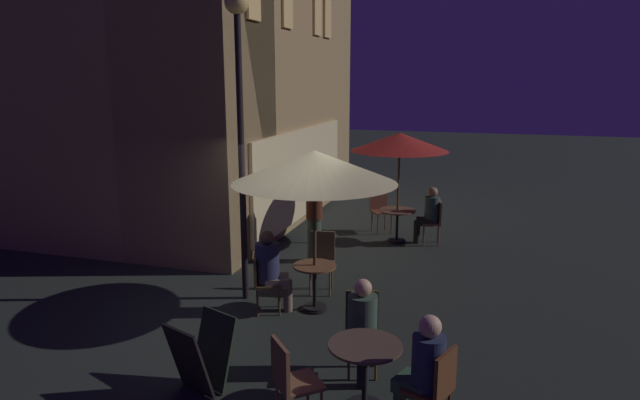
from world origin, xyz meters
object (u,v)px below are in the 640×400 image
(cafe_chair_1, at_px, (262,279))
(patron_seated_1, at_px, (429,212))
(patron_seated_3, at_px, (363,322))
(cafe_chair_0, at_px, (322,256))
(patron_standing_4, at_px, (314,219))
(cafe_chair_4, at_px, (290,377))
(menu_sandwich_board, at_px, (201,355))
(cafe_table_2, at_px, (365,360))
(street_lamp_near_corner, at_px, (239,84))
(patio_umbrella_1, at_px, (400,142))
(patron_seated_0, at_px, (271,266))
(cafe_chair_3, at_px, (436,219))
(cafe_chair_6, at_px, (362,324))
(cafe_chair_5, at_px, (436,384))
(patio_umbrella_0, at_px, (314,167))
(cafe_chair_2, at_px, (380,208))
(patron_seated_2, at_px, (423,367))
(cafe_table_1, at_px, (397,218))
(cafe_table_0, at_px, (315,279))

(cafe_chair_1, distance_m, patron_seated_1, 4.78)
(patron_seated_3, bearing_deg, cafe_chair_0, -168.61)
(patron_standing_4, bearing_deg, cafe_chair_4, 49.44)
(menu_sandwich_board, distance_m, patron_seated_1, 6.79)
(cafe_table_2, xyz_separation_m, cafe_chair_0, (3.11, 1.43, 0.04))
(street_lamp_near_corner, height_order, cafe_table_2, street_lamp_near_corner)
(patio_umbrella_1, relative_size, patron_seated_3, 1.98)
(patio_umbrella_1, xyz_separation_m, patron_seated_0, (-4.21, 1.21, -1.44))
(cafe_chair_3, xyz_separation_m, cafe_chair_4, (-6.93, 0.75, 0.01))
(cafe_chair_6, xyz_separation_m, patron_seated_1, (5.56, -0.18, 0.11))
(patron_seated_3, distance_m, patron_standing_4, 4.29)
(street_lamp_near_corner, distance_m, cafe_chair_5, 5.10)
(patio_umbrella_0, distance_m, cafe_chair_2, 4.94)
(cafe_table_2, xyz_separation_m, patron_seated_2, (-0.25, -0.64, 0.16))
(menu_sandwich_board, bearing_deg, street_lamp_near_corner, 35.66)
(patron_standing_4, bearing_deg, patio_umbrella_1, 177.47)
(cafe_chair_3, height_order, cafe_chair_4, cafe_chair_4)
(cafe_chair_4, relative_size, patron_seated_2, 0.75)
(patio_umbrella_0, relative_size, cafe_chair_0, 2.46)
(patron_seated_0, bearing_deg, patron_seated_3, -62.42)
(cafe_chair_2, relative_size, patron_seated_0, 0.71)
(cafe_chair_1, xyz_separation_m, patron_standing_4, (2.51, -0.02, 0.31))
(cafe_chair_0, height_order, patron_standing_4, patron_standing_4)
(cafe_chair_2, bearing_deg, cafe_chair_6, -26.51)
(patron_seated_3, bearing_deg, cafe_chair_2, 173.85)
(cafe_table_2, height_order, cafe_chair_1, cafe_chair_1)
(cafe_chair_0, relative_size, cafe_chair_5, 1.05)
(cafe_table_2, distance_m, cafe_chair_3, 6.35)
(patio_umbrella_0, height_order, patron_seated_3, patio_umbrella_0)
(cafe_table_1, xyz_separation_m, patron_seated_3, (-5.62, -0.52, 0.15))
(patron_seated_3, bearing_deg, menu_sandwich_board, -78.56)
(cafe_chair_6, bearing_deg, cafe_chair_0, -167.99)
(cafe_chair_1, relative_size, patron_seated_1, 0.71)
(cafe_table_1, bearing_deg, cafe_table_0, 171.33)
(patio_umbrella_0, height_order, cafe_chair_3, patio_umbrella_0)
(patio_umbrella_1, distance_m, cafe_chair_4, 7.01)
(cafe_chair_2, relative_size, patron_seated_3, 0.76)
(cafe_table_0, bearing_deg, street_lamp_near_corner, 84.73)
(cafe_chair_3, relative_size, patron_seated_1, 0.76)
(patio_umbrella_1, bearing_deg, patron_seated_2, -168.42)
(cafe_table_0, distance_m, cafe_chair_1, 0.80)
(cafe_table_1, xyz_separation_m, cafe_chair_2, (0.71, 0.51, 0.02))
(street_lamp_near_corner, xyz_separation_m, patron_seated_3, (-1.79, -2.33, -2.71))
(cafe_table_0, height_order, patron_seated_1, patron_seated_1)
(cafe_chair_0, bearing_deg, patio_umbrella_1, 157.94)
(cafe_table_0, distance_m, cafe_table_1, 3.99)
(cafe_table_0, bearing_deg, cafe_table_1, -8.67)
(patio_umbrella_1, bearing_deg, cafe_table_2, -173.64)
(patio_umbrella_0, relative_size, patron_seated_2, 1.94)
(cafe_chair_6, bearing_deg, cafe_chair_4, -33.02)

